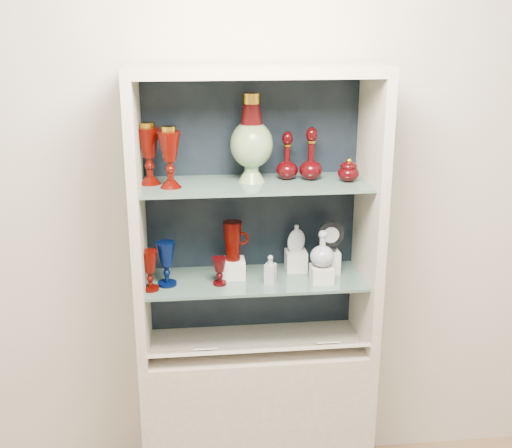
{
  "coord_description": "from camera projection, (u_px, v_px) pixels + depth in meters",
  "views": [
    {
      "loc": [
        -0.27,
        -0.98,
        2.11
      ],
      "look_at": [
        0.0,
        1.53,
        1.3
      ],
      "focal_mm": 45.0,
      "sensor_mm": 36.0,
      "label": 1
    }
  ],
  "objects": [
    {
      "name": "clear_round_decanter",
      "position": [
        322.0,
        249.0,
        2.66
      ],
      "size": [
        0.13,
        0.13,
        0.15
      ],
      "primitive_type": null,
      "rotation": [
        0.0,
        0.0,
        -0.35
      ],
      "color": "#9EA7B6",
      "rests_on": "riser_clear_round_decanter"
    },
    {
      "name": "shelf_lower",
      "position": [
        255.0,
        279.0,
        2.74
      ],
      "size": [
        0.92,
        0.34,
        0.01
      ],
      "primitive_type": "cube",
      "color": "slate",
      "rests_on": "cabinet_side_left"
    },
    {
      "name": "ruby_decanter_b",
      "position": [
        287.0,
        154.0,
        2.64
      ],
      "size": [
        0.12,
        0.12,
        0.21
      ],
      "primitive_type": null,
      "rotation": [
        0.0,
        0.0,
        -0.34
      ],
      "color": "#3E0406",
      "rests_on": "shelf_upper"
    },
    {
      "name": "pedestal_lamp_left",
      "position": [
        170.0,
        157.0,
        2.51
      ],
      "size": [
        0.11,
        0.11,
        0.24
      ],
      "primitive_type": null,
      "rotation": [
        0.0,
        0.0,
        -0.15
      ],
      "color": "#4D0803",
      "rests_on": "shelf_upper"
    },
    {
      "name": "pedestal_lamp_right",
      "position": [
        149.0,
        154.0,
        2.56
      ],
      "size": [
        0.11,
        0.11,
        0.25
      ],
      "primitive_type": null,
      "rotation": [
        0.0,
        0.0,
        -0.19
      ],
      "color": "#4D0803",
      "rests_on": "shelf_upper"
    },
    {
      "name": "riser_flat_flask",
      "position": [
        296.0,
        260.0,
        2.82
      ],
      "size": [
        0.09,
        0.09,
        0.09
      ],
      "primitive_type": "cube",
      "color": "silver",
      "rests_on": "shelf_lower"
    },
    {
      "name": "lidded_bowl",
      "position": [
        349.0,
        169.0,
        2.62
      ],
      "size": [
        0.11,
        0.11,
        0.1
      ],
      "primitive_type": null,
      "rotation": [
        0.0,
        0.0,
        0.2
      ],
      "color": "#3E0406",
      "rests_on": "shelf_upper"
    },
    {
      "name": "enamel_urn",
      "position": [
        252.0,
        138.0,
        2.59
      ],
      "size": [
        0.23,
        0.23,
        0.36
      ],
      "primitive_type": null,
      "rotation": [
        0.0,
        0.0,
        0.44
      ],
      "color": "#0C4C2F",
      "rests_on": "shelf_upper"
    },
    {
      "name": "ruby_goblet_small",
      "position": [
        220.0,
        271.0,
        2.66
      ],
      "size": [
        0.08,
        0.08,
        0.12
      ],
      "primitive_type": null,
      "rotation": [
        0.0,
        0.0,
        0.37
      ],
      "color": "#3E0406",
      "rests_on": "shelf_lower"
    },
    {
      "name": "cabinet_top_cap",
      "position": [
        256.0,
        70.0,
        2.46
      ],
      "size": [
        1.0,
        0.4,
        0.04
      ],
      "primitive_type": "cube",
      "color": "#B8AF9C",
      "rests_on": "cabinet_side_left"
    },
    {
      "name": "cameo_medallion",
      "position": [
        331.0,
        236.0,
        2.75
      ],
      "size": [
        0.12,
        0.05,
        0.14
      ],
      "primitive_type": null,
      "rotation": [
        0.0,
        0.0,
        0.03
      ],
      "color": "black",
      "rests_on": "riser_cameo_medallion"
    },
    {
      "name": "flat_flask",
      "position": [
        296.0,
        238.0,
        2.79
      ],
      "size": [
        0.09,
        0.07,
        0.12
      ],
      "primitive_type": null,
      "rotation": [
        0.0,
        0.0,
        0.39
      ],
      "color": "silver",
      "rests_on": "riser_flat_flask"
    },
    {
      "name": "clear_square_bottle",
      "position": [
        270.0,
        269.0,
        2.67
      ],
      "size": [
        0.06,
        0.06,
        0.12
      ],
      "primitive_type": null,
      "rotation": [
        0.0,
        0.0,
        -0.43
      ],
      "color": "#9EA7B6",
      "rests_on": "shelf_lower"
    },
    {
      "name": "cobalt_goblet",
      "position": [
        166.0,
        264.0,
        2.64
      ],
      "size": [
        0.09,
        0.09,
        0.19
      ],
      "primitive_type": null,
      "rotation": [
        0.0,
        0.0,
        -0.15
      ],
      "color": "#030F3B",
      "rests_on": "shelf_lower"
    },
    {
      "name": "label_card_0",
      "position": [
        327.0,
        342.0,
        2.73
      ],
      "size": [
        0.1,
        0.06,
        0.03
      ],
      "primitive_type": "cube",
      "rotation": [
        -0.44,
        0.0,
        0.0
      ],
      "color": "white",
      "rests_on": "label_ledge"
    },
    {
      "name": "label_ledge",
      "position": [
        259.0,
        349.0,
        2.7
      ],
      "size": [
        0.92,
        0.17,
        0.09
      ],
      "primitive_type": "cube",
      "rotation": [
        -0.44,
        0.0,
        0.0
      ],
      "color": "#B8AF9C",
      "rests_on": "cabinet_base"
    },
    {
      "name": "ruby_goblet_tall",
      "position": [
        150.0,
        271.0,
        2.6
      ],
      "size": [
        0.09,
        0.09,
        0.17
      ],
      "primitive_type": null,
      "rotation": [
        0.0,
        0.0,
        0.27
      ],
      "color": "#4D0803",
      "rests_on": "shelf_lower"
    },
    {
      "name": "wall_back",
      "position": [
        251.0,
        187.0,
        2.83
      ],
      "size": [
        3.5,
        0.02,
        2.8
      ],
      "primitive_type": "cube",
      "color": "beige",
      "rests_on": "ground"
    },
    {
      "name": "ruby_decanter_a",
      "position": [
        311.0,
        151.0,
        2.63
      ],
      "size": [
        0.11,
        0.11,
        0.25
      ],
      "primitive_type": null,
      "rotation": [
        0.0,
        0.0,
        -0.11
      ],
      "color": "#3E0406",
      "rests_on": "shelf_upper"
    },
    {
      "name": "riser_ruby_pitcher",
      "position": [
        233.0,
        268.0,
        2.74
      ],
      "size": [
        0.1,
        0.1,
        0.08
      ],
      "primitive_type": "cube",
      "color": "silver",
      "rests_on": "shelf_lower"
    },
    {
      "name": "cabinet_side_right",
      "position": [
        370.0,
        215.0,
        2.69
      ],
      "size": [
        0.04,
        0.4,
        1.15
      ],
      "primitive_type": "cube",
      "color": "#B8AF9C",
      "rests_on": "cabinet_base"
    },
    {
      "name": "shelf_upper",
      "position": [
        255.0,
        184.0,
        2.62
      ],
      "size": [
        0.92,
        0.34,
        0.01
      ],
      "primitive_type": "cube",
      "color": "slate",
      "rests_on": "cabinet_side_left"
    },
    {
      "name": "label_card_1",
      "position": [
        205.0,
        349.0,
        2.67
      ],
      "size": [
        0.1,
        0.06,
        0.03
      ],
      "primitive_type": "cube",
      "rotation": [
        -0.44,
        0.0,
        0.0
      ],
      "color": "white",
      "rests_on": "label_ledge"
    },
    {
      "name": "cabinet_back_panel",
      "position": [
        251.0,
        206.0,
        2.82
      ],
      "size": [
        0.98,
        0.02,
        1.15
      ],
      "primitive_type": "cube",
      "color": "black",
      "rests_on": "cabinet_base"
    },
    {
      "name": "cabinet_base",
      "position": [
        256.0,
        417.0,
        2.93
      ],
      "size": [
        1.0,
        0.4,
        0.75
      ],
      "primitive_type": "cube",
      "color": "#B8AF9C",
      "rests_on": "ground"
    },
    {
      "name": "riser_clear_round_decanter",
      "position": [
        322.0,
        274.0,
        2.69
      ],
      "size": [
        0.09,
        0.09,
        0.07
      ],
      "primitive_type": "cube",
      "color": "silver",
      "rests_on": "shelf_lower"
    },
    {
      "name": "cabinet_side_left",
      "position": [
        138.0,
        222.0,
        2.59
      ],
      "size": [
        0.04,
        0.4,
        1.15
      ],
      "primitive_type": "cube",
      "color": "#B8AF9C",
      "rests_on": "cabinet_base"
    },
    {
      "name": "ruby_pitcher",
      "position": [
        233.0,
        241.0,
        2.71
      ],
      "size": [
        0.13,
        0.09,
        0.17
      ],
      "primitive_type": null,
      "rotation": [
        0.0,
        0.0,
        0.05
      ],
      "color": "#4D0803",
      "rests_on": "riser_ruby_pitcher"
    },
    {
      "name": "riser_cameo_medallion",
      "position": [
        330.0,
        262.0,
        2.79
      ],
      "size": [
        0.08,
        0.08,
        0.1
      ],
      "primitive_type": "cube",
      "color": "silver",
      "rests_on": "shelf_lower"
    }
  ]
}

